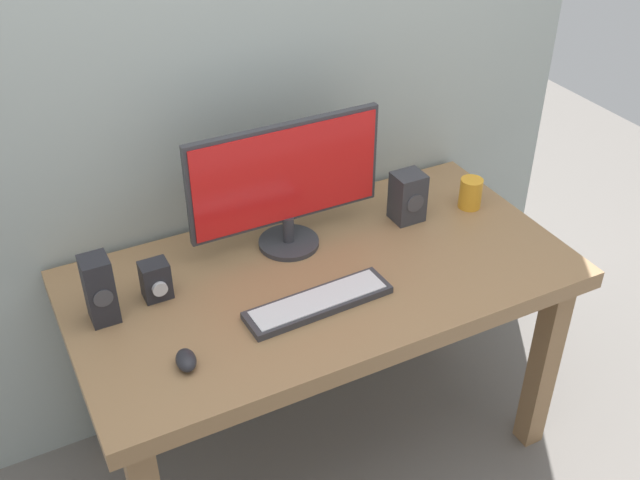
# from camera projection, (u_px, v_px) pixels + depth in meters

# --- Properties ---
(ground_plane) EXTENTS (6.00, 6.00, 0.00)m
(ground_plane) POSITION_uv_depth(u_px,v_px,m) (322.00, 443.00, 2.74)
(ground_plane) COLOR slate
(desk) EXTENTS (1.52, 0.79, 0.78)m
(desk) POSITION_uv_depth(u_px,v_px,m) (322.00, 298.00, 2.35)
(desk) COLOR #936D47
(desk) RESTS_ON ground_plane
(monitor) EXTENTS (0.62, 0.19, 0.42)m
(monitor) POSITION_uv_depth(u_px,v_px,m) (286.00, 181.00, 2.29)
(monitor) COLOR #333338
(monitor) RESTS_ON desk
(keyboard_primary) EXTENTS (0.44, 0.13, 0.02)m
(keyboard_primary) POSITION_uv_depth(u_px,v_px,m) (318.00, 302.00, 2.16)
(keyboard_primary) COLOR #333338
(keyboard_primary) RESTS_ON desk
(mouse) EXTENTS (0.06, 0.09, 0.04)m
(mouse) POSITION_uv_depth(u_px,v_px,m) (186.00, 360.00, 1.95)
(mouse) COLOR #232328
(mouse) RESTS_ON desk
(speaker_right) EXTENTS (0.10, 0.09, 0.17)m
(speaker_right) POSITION_uv_depth(u_px,v_px,m) (408.00, 197.00, 2.50)
(speaker_right) COLOR #333338
(speaker_right) RESTS_ON desk
(speaker_left) EXTENTS (0.08, 0.09, 0.20)m
(speaker_left) POSITION_uv_depth(u_px,v_px,m) (99.00, 290.00, 2.06)
(speaker_left) COLOR #232328
(speaker_left) RESTS_ON desk
(audio_controller) EXTENTS (0.08, 0.08, 0.12)m
(audio_controller) POSITION_uv_depth(u_px,v_px,m) (156.00, 280.00, 2.17)
(audio_controller) COLOR #232328
(audio_controller) RESTS_ON desk
(coffee_mug) EXTENTS (0.08, 0.08, 0.11)m
(coffee_mug) POSITION_uv_depth(u_px,v_px,m) (471.00, 193.00, 2.58)
(coffee_mug) COLOR orange
(coffee_mug) RESTS_ON desk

